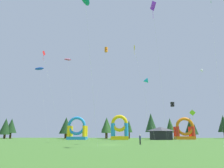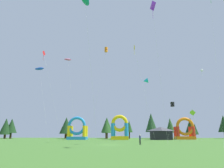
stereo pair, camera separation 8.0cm
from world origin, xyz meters
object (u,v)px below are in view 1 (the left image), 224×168
at_px(kite_yellow_diamond, 134,49).
at_px(inflatable_yellow_castle, 185,131).
at_px(kite_blue_parafoil, 39,69).
at_px(kite_purple_diamond, 152,7).
at_px(kite_lime_diamond, 193,113).
at_px(inflatable_orange_dome, 120,130).
at_px(kite_cyan_delta, 145,81).
at_px(festival_tent, 161,133).
at_px(kite_white_diamond, 202,72).
at_px(inflatable_blue_arch, 77,131).
at_px(kite_black_box, 172,104).
at_px(kite_red_diamond, 43,54).
at_px(kite_orange_box, 106,50).
at_px(person_near_camera, 140,139).
at_px(kite_pink_parafoil, 68,60).

height_order(kite_yellow_diamond, inflatable_yellow_castle, kite_yellow_diamond).
bearing_deg(kite_blue_parafoil, kite_purple_diamond, -41.87).
distance_m(kite_lime_diamond, inflatable_orange_dome, 22.69).
distance_m(kite_cyan_delta, festival_tent, 17.95).
distance_m(kite_white_diamond, inflatable_blue_arch, 42.17).
bearing_deg(kite_cyan_delta, kite_black_box, -71.55).
xyz_separation_m(kite_red_diamond, kite_purple_diamond, (23.64, -15.44, 1.41)).
bearing_deg(kite_orange_box, kite_purple_diamond, -61.44).
bearing_deg(kite_yellow_diamond, kite_white_diamond, 46.85).
height_order(kite_black_box, inflatable_blue_arch, kite_black_box).
xyz_separation_m(kite_blue_parafoil, person_near_camera, (27.01, -17.82, -18.98)).
xyz_separation_m(inflatable_orange_dome, festival_tent, (12.76, -0.17, -0.93)).
height_order(kite_black_box, inflatable_yellow_castle, kite_black_box).
bearing_deg(inflatable_yellow_castle, kite_white_diamond, -74.57).
bearing_deg(kite_purple_diamond, kite_yellow_diamond, 107.19).
height_order(kite_orange_box, person_near_camera, kite_orange_box).
distance_m(kite_lime_diamond, kite_orange_box, 28.81).
bearing_deg(kite_purple_diamond, kite_cyan_delta, 87.24).
distance_m(kite_yellow_diamond, inflatable_blue_arch, 36.94).
distance_m(kite_blue_parafoil, festival_tent, 41.37).
relative_size(kite_cyan_delta, person_near_camera, 10.02).
distance_m(kite_white_diamond, kite_orange_box, 30.61).
distance_m(kite_lime_diamond, festival_tent, 13.19).
xyz_separation_m(kite_white_diamond, kite_lime_diamond, (-4.55, -2.83, -12.31)).
distance_m(kite_orange_box, inflatable_yellow_castle, 39.79).
bearing_deg(kite_lime_diamond, kite_white_diamond, 31.91).
xyz_separation_m(kite_yellow_diamond, festival_tent, (9.03, 29.02, -16.05)).
bearing_deg(kite_cyan_delta, kite_yellow_diamond, -101.34).
bearing_deg(inflatable_orange_dome, kite_orange_box, -96.66).
bearing_deg(kite_yellow_diamond, kite_cyan_delta, 78.66).
xyz_separation_m(kite_orange_box, person_near_camera, (6.87, -8.10, -20.15)).
bearing_deg(person_near_camera, festival_tent, 81.98).
bearing_deg(kite_yellow_diamond, inflatable_orange_dome, 97.29).
bearing_deg(inflatable_blue_arch, person_near_camera, -58.38).
distance_m(kite_white_diamond, person_near_camera, 35.40).
distance_m(kite_pink_parafoil, kite_black_box, 31.50).
distance_m(kite_orange_box, person_near_camera, 22.77).
bearing_deg(kite_black_box, kite_red_diamond, -179.77).
distance_m(kite_cyan_delta, kite_white_diamond, 17.19).
xyz_separation_m(kite_purple_diamond, inflatable_blue_arch, (-19.91, 37.27, -18.89)).
bearing_deg(kite_yellow_diamond, kite_orange_box, 128.63).
xyz_separation_m(kite_cyan_delta, inflatable_blue_arch, (-21.27, 8.92, -13.92)).
height_order(kite_yellow_diamond, kite_orange_box, kite_orange_box).
xyz_separation_m(kite_blue_parafoil, kite_purple_diamond, (29.00, -25.99, 1.53)).
bearing_deg(festival_tent, person_near_camera, -105.98).
bearing_deg(kite_yellow_diamond, inflatable_blue_arch, 120.97).
xyz_separation_m(kite_pink_parafoil, inflatable_blue_arch, (0.73, 11.90, -19.70)).
bearing_deg(kite_purple_diamond, kite_red_diamond, 146.85).
xyz_separation_m(kite_pink_parafoil, kite_orange_box, (11.78, -9.10, -1.17)).
bearing_deg(kite_orange_box, kite_blue_parafoil, 154.24).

